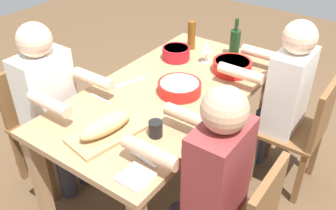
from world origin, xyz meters
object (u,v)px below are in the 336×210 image
serving_bowl_greens (232,66)px  diner_far_right (210,175)px  chair_far_left (303,129)px  serving_bowl_pasta (179,87)px  beer_bottle (192,35)px  bread_loaf (105,125)px  wine_bottle (235,42)px  wine_glass (206,48)px  diner_near_right (51,100)px  cup_far_right (156,129)px  chair_near_right (39,118)px  cutting_board (106,133)px  diner_far_left (282,93)px  napkin_stack (136,178)px  dining_table (168,102)px  serving_bowl_fruit (176,52)px

serving_bowl_greens → diner_far_right: bearing=21.6°
chair_far_left → serving_bowl_pasta: bearing=-56.9°
diner_far_right → beer_bottle: bearing=-143.6°
diner_far_right → bread_loaf: (0.10, -0.58, 0.11)m
wine_bottle → wine_glass: 0.24m
diner_near_right → cup_far_right: 0.80m
chair_near_right → cutting_board: chair_near_right is taller
diner_far_left → chair_near_right: size_ratio=1.41×
serving_bowl_greens → napkin_stack: bearing=5.9°
chair_far_left → diner_far_right: (0.93, -0.18, 0.21)m
bread_loaf → wine_glass: size_ratio=1.93×
dining_table → cutting_board: size_ratio=4.23×
serving_bowl_pasta → cup_far_right: cup_far_right is taller
chair_far_left → serving_bowl_greens: size_ratio=3.21×
chair_far_left → serving_bowl_fruit: chair_far_left is taller
cutting_board → beer_bottle: 1.21m
serving_bowl_fruit → wine_glass: (-0.08, 0.20, 0.06)m
diner_far_left → cutting_board: diner_far_left is taller
diner_far_left → chair_far_left: bearing=90.0°
dining_table → diner_far_right: diner_far_right is taller
bread_loaf → wine_bottle: (-1.26, 0.11, 0.04)m
serving_bowl_fruit → cutting_board: (0.96, 0.21, -0.04)m
diner_near_right → serving_bowl_fruit: (-0.87, 0.37, 0.09)m
serving_bowl_greens → wine_glass: (-0.02, -0.22, 0.07)m
chair_far_left → wine_glass: size_ratio=5.12×
chair_near_right → cutting_board: size_ratio=2.12×
chair_near_right → diner_far_right: diner_far_right is taller
dining_table → serving_bowl_pasta: (-0.02, 0.08, 0.13)m
cup_far_right → diner_far_left: bearing=157.5°
chair_far_left → cutting_board: 1.31m
napkin_stack → serving_bowl_fruit: bearing=-154.0°
wine_glass → napkin_stack: 1.26m
napkin_stack → beer_bottle: bearing=-157.5°
diner_far_left → serving_bowl_greens: size_ratio=4.53×
chair_near_right → bread_loaf: bearing=82.7°
diner_far_left → beer_bottle: size_ratio=5.45×
diner_far_right → bread_loaf: 0.60m
dining_table → wine_glass: bearing=-179.0°
dining_table → cutting_board: cutting_board is taller
chair_near_right → napkin_stack: bearing=76.6°
diner_near_right → napkin_stack: (0.26, 0.92, 0.05)m
dining_table → diner_far_right: (0.47, 0.58, 0.05)m
serving_bowl_pasta → wine_bottle: size_ratio=0.94×
beer_bottle → cup_far_right: 1.13m
dining_table → napkin_stack: size_ratio=12.08×
wine_bottle → diner_far_right: bearing=22.1°
dining_table → cup_far_right: cup_far_right is taller
serving_bowl_fruit → wine_bottle: (-0.29, 0.32, 0.06)m
cutting_board → bread_loaf: bread_loaf is taller
chair_near_right → wine_bottle: bearing=143.0°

